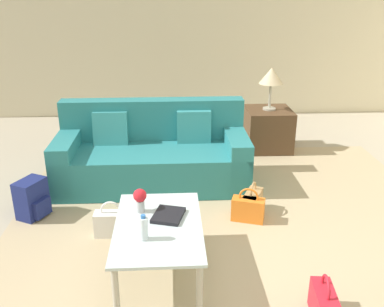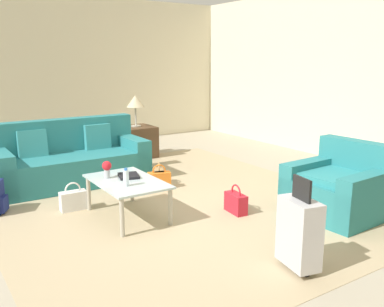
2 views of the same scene
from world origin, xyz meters
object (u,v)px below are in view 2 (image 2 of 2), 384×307
(table_lamp, at_px, (135,102))
(water_bottle, at_px, (126,178))
(couch, at_px, (70,162))
(handbag_orange, at_px, (159,180))
(handbag_red, at_px, (236,203))
(coffee_table, at_px, (127,185))
(flower_vase, at_px, (107,168))
(handbag_tan, at_px, (159,177))
(handbag_white, at_px, (73,200))
(armchair, at_px, (341,190))
(suitcase_silver, at_px, (299,232))
(coffee_table_book, at_px, (129,176))
(side_table, at_px, (137,142))

(table_lamp, bearing_deg, water_bottle, -28.07)
(couch, height_order, handbag_orange, couch)
(water_bottle, xyz_separation_m, handbag_red, (0.38, 1.25, -0.42))
(coffee_table, relative_size, table_lamp, 1.84)
(flower_vase, relative_size, handbag_tan, 0.57)
(handbag_white, bearing_deg, handbag_tan, 103.70)
(table_lamp, bearing_deg, armchair, 9.32)
(flower_vase, height_order, handbag_red, flower_vase)
(armchair, xyz_separation_m, handbag_white, (-1.89, -2.63, -0.17))
(flower_vase, bearing_deg, coffee_table, 34.29)
(coffee_table, xyz_separation_m, water_bottle, (0.20, -0.10, 0.15))
(handbag_white, bearing_deg, suitcase_silver, 24.01)
(armchair, relative_size, coffee_table, 0.96)
(couch, xyz_separation_m, handbag_orange, (1.01, 0.97, -0.18))
(couch, xyz_separation_m, water_bottle, (2.00, -0.00, 0.23))
(coffee_table, distance_m, handbag_white, 0.79)
(water_bottle, height_order, coffee_table_book, water_bottle)
(table_lamp, xyz_separation_m, handbag_tan, (1.87, -0.56, -0.91))
(armchair, height_order, table_lamp, table_lamp)
(coffee_table, relative_size, side_table, 1.72)
(armchair, distance_m, handbag_red, 1.26)
(suitcase_silver, bearing_deg, handbag_red, 162.26)
(handbag_orange, height_order, handbag_red, same)
(flower_vase, xyz_separation_m, handbag_red, (0.80, 1.30, -0.45))
(water_bottle, distance_m, flower_vase, 0.42)
(couch, height_order, handbag_tan, couch)
(armchair, bearing_deg, flower_vase, -123.15)
(coffee_table_book, bearing_deg, couch, -157.77)
(armchair, distance_m, suitcase_silver, 1.63)
(table_lamp, xyz_separation_m, handbag_white, (2.21, -1.95, -0.91))
(couch, relative_size, handbag_white, 6.10)
(armchair, xyz_separation_m, coffee_table_book, (-1.42, -2.09, 0.17))
(flower_vase, bearing_deg, handbag_tan, 123.19)
(suitcase_silver, xyz_separation_m, handbag_red, (-1.42, 0.45, -0.23))
(couch, bearing_deg, handbag_white, -16.35)
(suitcase_silver, xyz_separation_m, handbag_orange, (-2.79, 0.17, -0.23))
(couch, height_order, coffee_table_book, couch)
(coffee_table, bearing_deg, water_bottle, -26.57)
(coffee_table_book, height_order, handbag_red, coffee_table_book)
(side_table, height_order, suitcase_silver, suitcase_silver)
(coffee_table, relative_size, water_bottle, 5.29)
(coffee_table, xyz_separation_m, flower_vase, (-0.22, -0.15, 0.18))
(couch, bearing_deg, side_table, 122.00)
(handbag_orange, bearing_deg, suitcase_silver, -3.41)
(coffee_table, xyz_separation_m, handbag_tan, (-0.93, 0.94, -0.27))
(suitcase_silver, bearing_deg, flower_vase, -159.05)
(couch, bearing_deg, coffee_table, 3.18)
(couch, distance_m, flower_vase, 1.60)
(handbag_tan, bearing_deg, handbag_red, 8.12)
(armchair, xyz_separation_m, suitcase_silver, (0.70, -1.47, 0.06))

